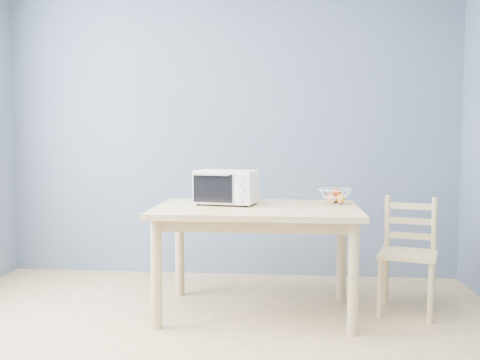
# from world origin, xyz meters

# --- Properties ---
(room) EXTENTS (4.01, 4.51, 2.61)m
(room) POSITION_xyz_m (0.00, 0.00, 1.30)
(room) COLOR tan
(room) RESTS_ON ground
(dining_table) EXTENTS (1.40, 0.90, 0.75)m
(dining_table) POSITION_xyz_m (0.31, 1.18, 0.65)
(dining_table) COLOR tan
(dining_table) RESTS_ON ground
(toaster_oven) EXTENTS (0.46, 0.36, 0.24)m
(toaster_oven) POSITION_xyz_m (0.07, 1.28, 0.88)
(toaster_oven) COLOR white
(toaster_oven) RESTS_ON dining_table
(fruit_basket) EXTENTS (0.30, 0.30, 0.12)m
(fruit_basket) POSITION_xyz_m (0.86, 1.37, 0.81)
(fruit_basket) COLOR silver
(fruit_basket) RESTS_ON dining_table
(dining_chair) EXTENTS (0.47, 0.47, 0.81)m
(dining_chair) POSITION_xyz_m (1.37, 1.30, 0.40)
(dining_chair) COLOR tan
(dining_chair) RESTS_ON ground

